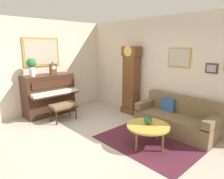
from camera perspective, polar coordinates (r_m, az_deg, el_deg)
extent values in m
cube|color=#B2A899|center=(4.53, -7.16, -15.21)|extent=(6.40, 6.00, 0.10)
cube|color=beige|center=(6.35, -21.51, 5.82)|extent=(0.10, 4.90, 2.80)
cube|color=#B28E3D|center=(6.35, -19.55, 10.06)|extent=(0.03, 1.10, 0.84)
cube|color=#BCB299|center=(6.34, -19.49, 10.06)|extent=(0.01, 0.98, 0.72)
cube|color=beige|center=(5.77, 12.18, 5.81)|extent=(5.30, 0.10, 2.80)
cube|color=#B28E3D|center=(5.29, 18.67, 8.64)|extent=(0.60, 0.03, 0.48)
cube|color=#BCB299|center=(5.28, 18.58, 8.64)|extent=(0.54, 0.01, 0.42)
cube|color=#33281E|center=(4.98, 26.61, 5.44)|extent=(0.26, 0.03, 0.22)
cube|color=#998EA8|center=(4.96, 26.55, 5.42)|extent=(0.20, 0.01, 0.16)
cube|color=#4C1E2D|center=(4.53, 10.42, -14.55)|extent=(2.10, 1.50, 0.01)
cube|color=#3D2316|center=(6.26, -17.66, -1.41)|extent=(0.60, 1.44, 1.20)
cube|color=#3D2316|center=(5.87, -15.89, -1.44)|extent=(0.28, 1.38, 0.04)
cube|color=white|center=(5.85, -15.93, -0.87)|extent=(0.26, 1.32, 0.08)
cube|color=#3D2316|center=(5.90, -16.56, 1.58)|extent=(0.03, 1.20, 0.20)
cube|color=#3D2316|center=(5.66, -13.76, -4.98)|extent=(0.42, 0.70, 0.04)
cube|color=brown|center=(5.64, -13.80, -4.40)|extent=(0.40, 0.68, 0.08)
cylinder|color=#3D2316|center=(5.46, -15.58, -7.97)|extent=(0.04, 0.04, 0.36)
cylinder|color=#3D2316|center=(5.74, -10.24, -6.68)|extent=(0.04, 0.04, 0.36)
cylinder|color=#3D2316|center=(5.73, -17.08, -7.07)|extent=(0.04, 0.04, 0.36)
cylinder|color=#3D2316|center=(6.00, -11.91, -5.89)|extent=(0.04, 0.04, 0.36)
cube|color=brown|center=(6.24, 5.23, -5.79)|extent=(0.52, 0.34, 0.18)
cube|color=brown|center=(6.04, 5.38, 1.43)|extent=(0.44, 0.28, 1.78)
cube|color=brown|center=(5.92, 5.58, 10.86)|extent=(0.52, 0.32, 0.28)
cylinder|color=gold|center=(5.81, 4.55, 10.85)|extent=(0.30, 0.02, 0.30)
cylinder|color=gold|center=(5.99, 5.07, 1.93)|extent=(0.03, 0.03, 0.70)
cube|color=brown|center=(5.11, 17.56, -9.20)|extent=(1.90, 0.80, 0.42)
cube|color=brown|center=(5.23, 19.50, -4.08)|extent=(1.90, 0.20, 0.44)
cube|color=brown|center=(5.45, 9.90, -4.16)|extent=(0.18, 0.80, 0.20)
cube|color=brown|center=(4.68, 27.03, -8.26)|extent=(0.18, 0.80, 0.20)
cube|color=#2D5699|center=(5.24, 15.75, -4.23)|extent=(0.34, 0.12, 0.32)
cylinder|color=gold|center=(4.23, 10.29, -10.24)|extent=(0.88, 0.88, 0.04)
torus|color=brown|center=(4.23, 10.29, -10.24)|extent=(0.88, 0.88, 0.04)
cylinder|color=brown|center=(4.59, 12.94, -11.54)|extent=(0.04, 0.04, 0.41)
cylinder|color=brown|center=(4.14, 14.27, -14.41)|extent=(0.04, 0.04, 0.41)
cylinder|color=brown|center=(4.06, 7.00, -14.62)|extent=(0.04, 0.04, 0.41)
cylinder|color=brown|center=(4.52, 6.46, -11.66)|extent=(0.04, 0.04, 0.41)
cube|color=brown|center=(6.19, -16.52, 5.60)|extent=(0.12, 0.18, 0.30)
cylinder|color=white|center=(6.13, -16.29, 6.02)|extent=(0.01, 0.11, 0.11)
cone|color=brown|center=(6.17, -16.63, 7.35)|extent=(0.10, 0.10, 0.08)
cylinder|color=silver|center=(5.94, -21.90, 4.74)|extent=(0.15, 0.15, 0.26)
sphere|color=#2D6B33|center=(5.92, -22.09, 7.04)|extent=(0.26, 0.26, 0.26)
cone|color=#D199B7|center=(5.87, -22.27, 8.27)|extent=(0.06, 0.06, 0.16)
cylinder|color=#234C33|center=(4.26, 10.23, -9.65)|extent=(0.09, 0.09, 0.01)
sphere|color=#285638|center=(4.23, 10.27, -8.66)|extent=(0.17, 0.17, 0.17)
cylinder|color=#285638|center=(4.19, 10.34, -7.20)|extent=(0.04, 0.04, 0.08)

